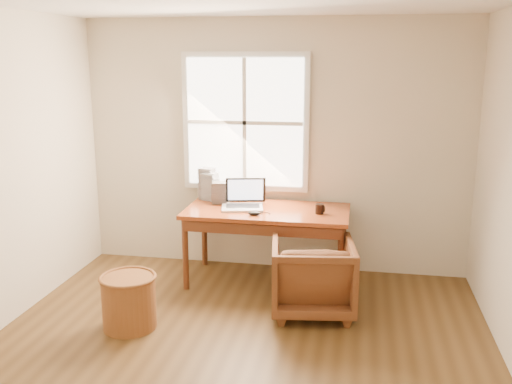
# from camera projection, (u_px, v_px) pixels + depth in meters

# --- Properties ---
(room_shell) EXTENTS (4.04, 4.54, 2.64)m
(room_shell) POSITION_uv_depth(u_px,v_px,m) (225.00, 190.00, 3.90)
(room_shell) COLOR brown
(room_shell) RESTS_ON ground
(desk) EXTENTS (1.60, 0.80, 0.04)m
(desk) POSITION_uv_depth(u_px,v_px,m) (267.00, 211.00, 5.60)
(desk) COLOR brown
(desk) RESTS_ON room_shell
(armchair) EXTENTS (0.81, 0.82, 0.66)m
(armchair) POSITION_uv_depth(u_px,v_px,m) (312.00, 276.00, 5.00)
(armchair) COLOR brown
(armchair) RESTS_ON room_shell
(wicker_stool) EXTENTS (0.54, 0.54, 0.44)m
(wicker_stool) POSITION_uv_depth(u_px,v_px,m) (129.00, 302.00, 4.73)
(wicker_stool) COLOR brown
(wicker_stool) RESTS_ON room_shell
(laptop) EXTENTS (0.47, 0.49, 0.30)m
(laptop) POSITION_uv_depth(u_px,v_px,m) (242.00, 194.00, 5.57)
(laptop) COLOR #B7BABF
(laptop) RESTS_ON desk
(mouse) EXTENTS (0.12, 0.07, 0.04)m
(mouse) POSITION_uv_depth(u_px,v_px,m) (254.00, 213.00, 5.38)
(mouse) COLOR black
(mouse) RESTS_ON desk
(coffee_mug) EXTENTS (0.10, 0.10, 0.09)m
(coffee_mug) POSITION_uv_depth(u_px,v_px,m) (320.00, 209.00, 5.43)
(coffee_mug) COLOR black
(coffee_mug) RESTS_ON desk
(cd_stack_a) EXTENTS (0.18, 0.17, 0.29)m
(cd_stack_a) POSITION_uv_depth(u_px,v_px,m) (210.00, 186.00, 5.93)
(cd_stack_a) COLOR #AFB5BA
(cd_stack_a) RESTS_ON desk
(cd_stack_b) EXTENTS (0.16, 0.14, 0.22)m
(cd_stack_b) POSITION_uv_depth(u_px,v_px,m) (219.00, 193.00, 5.79)
(cd_stack_b) COLOR #28282D
(cd_stack_b) RESTS_ON desk
(cd_stack_c) EXTENTS (0.17, 0.16, 0.33)m
(cd_stack_c) POSITION_uv_depth(u_px,v_px,m) (207.00, 184.00, 5.96)
(cd_stack_c) COLOR #AAA9B7
(cd_stack_c) RESTS_ON desk
(cd_stack_d) EXTENTS (0.16, 0.15, 0.16)m
(cd_stack_d) POSITION_uv_depth(u_px,v_px,m) (225.00, 194.00, 5.88)
(cd_stack_d) COLOR silver
(cd_stack_d) RESTS_ON desk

